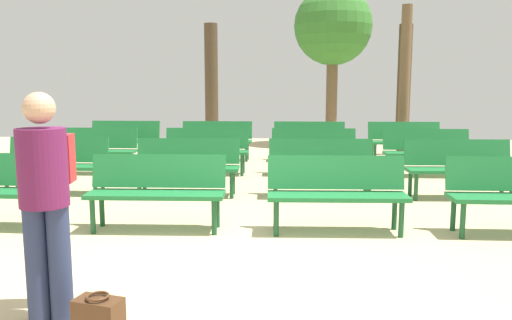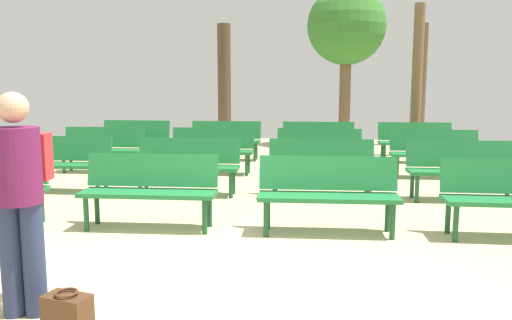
# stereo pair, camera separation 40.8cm
# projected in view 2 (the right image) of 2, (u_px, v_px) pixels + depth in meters

# --- Properties ---
(ground_plane) EXTENTS (24.00, 24.00, 0.00)m
(ground_plane) POSITION_uv_depth(u_px,v_px,m) (213.00, 278.00, 4.55)
(ground_plane) COLOR #CCB789
(bench_r0_c1) EXTENTS (1.61, 0.52, 0.87)m
(bench_r0_c1) POSITION_uv_depth(u_px,v_px,m) (150.00, 186.00, 6.10)
(bench_r0_c1) COLOR #1E7238
(bench_r0_c1) RESTS_ON ground_plane
(bench_r0_c2) EXTENTS (1.61, 0.53, 0.87)m
(bench_r0_c2) POSITION_uv_depth(u_px,v_px,m) (328.00, 190.00, 5.90)
(bench_r0_c2) COLOR #1E7238
(bench_r0_c2) RESTS_ON ground_plane
(bench_r1_c0) EXTENTS (1.60, 0.48, 0.87)m
(bench_r1_c0) POSITION_uv_depth(u_px,v_px,m) (61.00, 160.00, 8.24)
(bench_r1_c0) COLOR #1E7238
(bench_r1_c0) RESTS_ON ground_plane
(bench_r1_c1) EXTENTS (1.61, 0.53, 0.87)m
(bench_r1_c1) POSITION_uv_depth(u_px,v_px,m) (188.00, 162.00, 7.97)
(bench_r1_c1) COLOR #1E7238
(bench_r1_c1) RESTS_ON ground_plane
(bench_r1_c2) EXTENTS (1.61, 0.52, 0.87)m
(bench_r1_c2) POSITION_uv_depth(u_px,v_px,m) (321.00, 164.00, 7.79)
(bench_r1_c2) COLOR #1E7238
(bench_r1_c2) RESTS_ON ground_plane
(bench_r1_c3) EXTENTS (1.61, 0.53, 0.87)m
(bench_r1_c3) POSITION_uv_depth(u_px,v_px,m) (462.00, 166.00, 7.57)
(bench_r1_c3) COLOR #1E7238
(bench_r1_c3) RESTS_ON ground_plane
(bench_r2_c0) EXTENTS (1.61, 0.52, 0.87)m
(bench_r2_c0) POSITION_uv_depth(u_px,v_px,m) (103.00, 146.00, 10.04)
(bench_r2_c0) COLOR #1E7238
(bench_r2_c0) RESTS_ON ground_plane
(bench_r2_c1) EXTENTS (1.60, 0.49, 0.87)m
(bench_r2_c1) POSITION_uv_depth(u_px,v_px,m) (212.00, 147.00, 9.87)
(bench_r2_c1) COLOR #1E7238
(bench_r2_c1) RESTS_ON ground_plane
(bench_r2_c2) EXTENTS (1.60, 0.49, 0.87)m
(bench_r2_c2) POSITION_uv_depth(u_px,v_px,m) (319.00, 149.00, 9.69)
(bench_r2_c2) COLOR #1E7238
(bench_r2_c2) RESTS_ON ground_plane
(bench_r2_c3) EXTENTS (1.60, 0.49, 0.87)m
(bench_r2_c3) POSITION_uv_depth(u_px,v_px,m) (435.00, 150.00, 9.44)
(bench_r2_c3) COLOR #1E7238
(bench_r2_c3) RESTS_ON ground_plane
(bench_r3_c0) EXTENTS (1.61, 0.51, 0.87)m
(bench_r3_c0) POSITION_uv_depth(u_px,v_px,m) (135.00, 137.00, 11.96)
(bench_r3_c0) COLOR #1E7238
(bench_r3_c0) RESTS_ON ground_plane
(bench_r3_c1) EXTENTS (1.60, 0.49, 0.87)m
(bench_r3_c1) POSITION_uv_depth(u_px,v_px,m) (225.00, 138.00, 11.70)
(bench_r3_c1) COLOR #1E7238
(bench_r3_c1) RESTS_ON ground_plane
(bench_r3_c2) EXTENTS (1.60, 0.49, 0.87)m
(bench_r3_c2) POSITION_uv_depth(u_px,v_px,m) (318.00, 139.00, 11.48)
(bench_r3_c2) COLOR #1E7238
(bench_r3_c2) RESTS_ON ground_plane
(bench_r3_c3) EXTENTS (1.61, 0.52, 0.87)m
(bench_r3_c3) POSITION_uv_depth(u_px,v_px,m) (415.00, 140.00, 11.30)
(bench_r3_c3) COLOR #1E7238
(bench_r3_c3) RESTS_ON ground_plane
(tree_0) EXTENTS (0.38, 0.38, 3.41)m
(tree_0) POSITION_uv_depth(u_px,v_px,m) (224.00, 85.00, 14.67)
(tree_0) COLOR #4C3A28
(tree_0) RESTS_ON ground_plane
(tree_1) EXTENTS (2.18, 2.18, 4.42)m
(tree_1) POSITION_uv_depth(u_px,v_px,m) (347.00, 27.00, 14.17)
(tree_1) COLOR brown
(tree_1) RESTS_ON ground_plane
(tree_2) EXTENTS (0.38, 0.38, 3.40)m
(tree_2) POSITION_uv_depth(u_px,v_px,m) (419.00, 85.00, 14.44)
(tree_2) COLOR #4C3A28
(tree_2) RESTS_ON ground_plane
(tree_3) EXTENTS (0.25, 0.25, 3.59)m
(tree_3) POSITION_uv_depth(u_px,v_px,m) (417.00, 81.00, 12.21)
(tree_3) COLOR brown
(tree_3) RESTS_ON ground_plane
(visitor_with_backpack) EXTENTS (0.39, 0.56, 1.65)m
(visitor_with_backpack) POSITION_uv_depth(u_px,v_px,m) (20.00, 190.00, 3.72)
(visitor_with_backpack) COLOR navy
(visitor_with_backpack) RESTS_ON ground_plane
(handbag) EXTENTS (0.36, 0.26, 0.29)m
(handbag) POSITION_uv_depth(u_px,v_px,m) (67.00, 313.00, 3.55)
(handbag) COLOR #4C2D19
(handbag) RESTS_ON ground_plane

